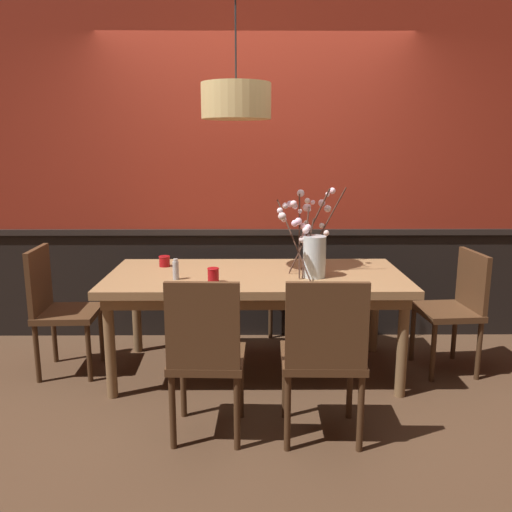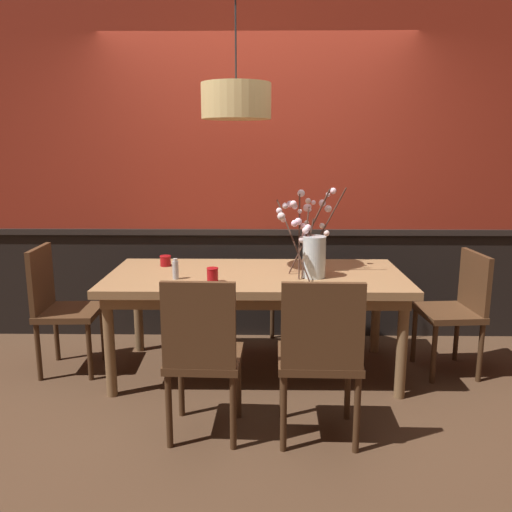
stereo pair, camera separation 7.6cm
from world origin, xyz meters
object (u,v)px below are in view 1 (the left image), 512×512
at_px(vase_with_blossoms, 312,248).
at_px(condiment_bottle, 176,270).
at_px(chair_near_side_right, 323,351).
at_px(pendant_lamp, 236,101).
at_px(chair_far_side_right, 293,274).
at_px(chair_head_east_end, 456,304).
at_px(chair_near_side_left, 206,352).
at_px(candle_holder_nearer_edge, 164,261).
at_px(dining_table, 256,285).
at_px(candle_holder_nearer_center, 213,275).
at_px(chair_head_west_end, 57,304).

xyz_separation_m(vase_with_blossoms, condiment_bottle, (-0.92, -0.09, -0.13)).
relative_size(chair_near_side_right, pendant_lamp, 0.83).
relative_size(chair_far_side_right, condiment_bottle, 6.37).
bearing_deg(chair_head_east_end, chair_near_side_left, -151.74).
relative_size(vase_with_blossoms, candle_holder_nearer_edge, 7.22).
xyz_separation_m(dining_table, vase_with_blossoms, (0.38, -0.08, 0.28)).
distance_m(candle_holder_nearer_center, condiment_bottle, 0.27).
height_order(chair_near_side_left, candle_holder_nearer_edge, chair_near_side_left).
distance_m(chair_near_side_left, chair_far_side_right, 1.90).
bearing_deg(candle_holder_nearer_edge, condiment_bottle, -70.13).
bearing_deg(dining_table, candle_holder_nearer_edge, 161.81).
bearing_deg(pendant_lamp, chair_near_side_left, -99.27).
height_order(vase_with_blossoms, candle_holder_nearer_edge, vase_with_blossoms).
relative_size(chair_far_side_right, pendant_lamp, 0.79).
relative_size(dining_table, chair_head_west_end, 2.25).
bearing_deg(chair_near_side_left, chair_head_east_end, 28.26).
bearing_deg(chair_near_side_right, condiment_bottle, 140.01).
xyz_separation_m(chair_head_west_end, candle_holder_nearer_edge, (0.74, 0.21, 0.27)).
height_order(dining_table, chair_head_east_end, chair_head_east_end).
bearing_deg(chair_head_east_end, candle_holder_nearer_edge, 174.86).
bearing_deg(candle_holder_nearer_edge, chair_near_side_right, -47.71).
bearing_deg(dining_table, chair_head_east_end, 1.26).
xyz_separation_m(chair_head_west_end, chair_near_side_left, (1.14, -0.91, 0.01)).
bearing_deg(chair_head_east_end, pendant_lamp, -179.26).
bearing_deg(chair_head_west_end, chair_near_side_right, -27.59).
xyz_separation_m(chair_near_side_left, condiment_bottle, (-0.26, 0.73, 0.28)).
height_order(dining_table, chair_head_west_end, chair_head_west_end).
relative_size(chair_head_west_end, pendant_lamp, 0.81).
relative_size(chair_head_west_end, chair_far_side_right, 1.02).
relative_size(vase_with_blossoms, candle_holder_nearer_center, 6.10).
relative_size(dining_table, chair_near_side_right, 2.19).
xyz_separation_m(chair_far_side_right, candle_holder_nearer_center, (-0.62, -1.15, 0.28)).
xyz_separation_m(vase_with_blossoms, pendant_lamp, (-0.51, 0.09, 0.97)).
bearing_deg(chair_far_side_right, condiment_bottle, -129.48).
distance_m(chair_head_east_end, candle_holder_nearer_edge, 2.16).
xyz_separation_m(dining_table, chair_head_east_end, (1.45, 0.03, -0.15)).
bearing_deg(chair_near_side_left, pendant_lamp, 80.73).
bearing_deg(chair_far_side_right, chair_near_side_right, -89.22).
distance_m(chair_near_side_left, candle_holder_nearer_edge, 1.22).
relative_size(chair_near_side_right, candle_holder_nearer_edge, 11.27).
bearing_deg(vase_with_blossoms, dining_table, 168.34).
height_order(chair_far_side_right, condiment_bottle, chair_far_side_right).
distance_m(chair_head_west_end, chair_near_side_right, 2.01).
bearing_deg(chair_near_side_left, chair_near_side_right, -1.86).
xyz_separation_m(chair_near_side_left, chair_far_side_right, (0.61, 1.80, -0.01)).
distance_m(chair_head_east_end, chair_near_side_left, 1.97).
distance_m(chair_near_side_left, vase_with_blossoms, 1.13).
xyz_separation_m(chair_far_side_right, pendant_lamp, (-0.47, -0.89, 1.40)).
bearing_deg(candle_holder_nearer_center, chair_far_side_right, 61.80).
bearing_deg(vase_with_blossoms, chair_near_side_right, -91.66).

